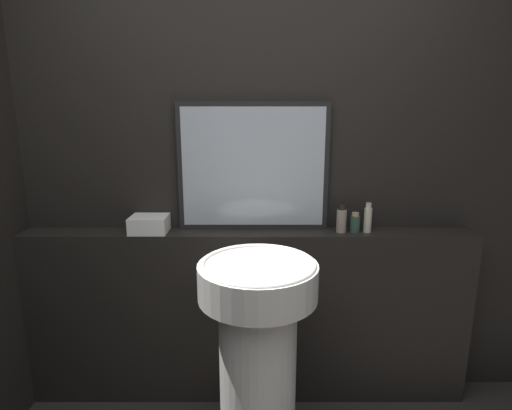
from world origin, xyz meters
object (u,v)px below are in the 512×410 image
object	(u,v)px
towel_stack	(148,224)
shampoo_bottle	(340,219)
pedestal_sink	(256,350)
conditioner_bottle	(353,223)
mirror	(252,167)
lotion_bottle	(366,219)

from	to	relation	value
towel_stack	shampoo_bottle	world-z (taller)	shampoo_bottle
pedestal_sink	shampoo_bottle	size ratio (longest dim) A/B	6.60
towel_stack	shampoo_bottle	bearing A→B (deg)	0.00
conditioner_bottle	shampoo_bottle	bearing A→B (deg)	180.00
mirror	shampoo_bottle	xyz separation A→B (m)	(0.45, -0.06, -0.26)
pedestal_sink	towel_stack	size ratio (longest dim) A/B	5.09
mirror	conditioner_bottle	bearing A→B (deg)	-7.01
conditioner_bottle	lotion_bottle	world-z (taller)	lotion_bottle
lotion_bottle	pedestal_sink	bearing A→B (deg)	-141.86
shampoo_bottle	mirror	bearing A→B (deg)	171.91
towel_stack	shampoo_bottle	xyz separation A→B (m)	(0.99, 0.00, 0.02)
lotion_bottle	conditioner_bottle	bearing A→B (deg)	-180.00
pedestal_sink	towel_stack	xyz separation A→B (m)	(-0.56, 0.45, 0.44)
towel_stack	lotion_bottle	xyz separation A→B (m)	(1.12, 0.00, 0.03)
mirror	shampoo_bottle	bearing A→B (deg)	-8.09
conditioner_bottle	lotion_bottle	xyz separation A→B (m)	(0.06, 0.00, 0.02)
shampoo_bottle	lotion_bottle	world-z (taller)	lotion_bottle
mirror	shampoo_bottle	world-z (taller)	mirror
pedestal_sink	shampoo_bottle	xyz separation A→B (m)	(0.43, 0.45, 0.46)
mirror	conditioner_bottle	size ratio (longest dim) A/B	7.48
shampoo_bottle	conditioner_bottle	world-z (taller)	shampoo_bottle
mirror	shampoo_bottle	size ratio (longest dim) A/B	5.36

